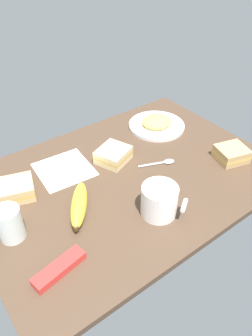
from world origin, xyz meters
The scene contains 11 objects.
tabletop centered at (0.00, 0.00, 1.00)cm, with size 90.00×64.00×2.00cm, color #4C3828.
plate_of_food centered at (-26.02, -15.73, 3.32)cm, with size 20.58×20.58×4.09cm.
coffee_mug_black centered at (2.23, 17.45, 6.50)cm, with size 10.55×11.92×8.73cm.
sandwich_main centered at (-1.31, -8.53, 4.20)cm, with size 12.43×11.88×4.40cm.
sandwich_side centered at (-32.08, 13.74, 4.20)cm, with size 11.26×10.62×4.40cm.
sandwich_extra centered at (29.92, -11.64, 4.20)cm, with size 12.01×11.38×4.40cm.
glass_of_milk centered at (36.43, 1.83, 5.94)cm, with size 6.41×6.41×9.09cm.
banana centered at (18.74, 4.06, 4.08)cm, with size 13.41×16.37×4.16cm.
spoon centered at (-12.86, 2.10, 2.38)cm, with size 11.82×5.93×0.80cm.
snack_bar centered at (32.01, 17.73, 3.00)cm, with size 13.00×3.61×2.00cm, color red.
paper_napkin centered at (13.73, -13.85, 2.15)cm, with size 16.13×16.13×0.30cm, color white.
Camera 1 is at (45.56, 60.69, 65.91)cm, focal length 34.76 mm.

